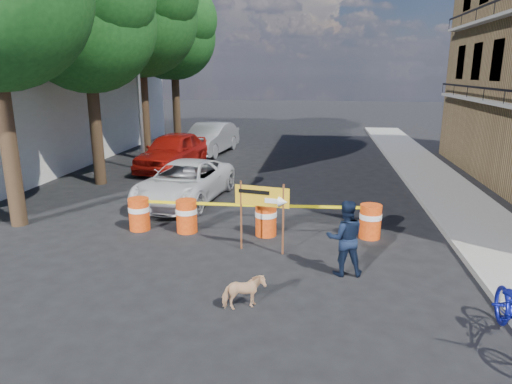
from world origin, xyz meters
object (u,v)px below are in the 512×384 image
(suv_white, at_px, (185,182))
(sedan_silver, at_px, (210,138))
(detour_sign, at_px, (268,202))
(pedestrian, at_px, (345,238))
(barrel_mid_left, at_px, (187,215))
(dog, at_px, (244,292))
(barrel_mid_right, at_px, (266,218))
(sedan_red, at_px, (173,151))
(barrel_far_right, at_px, (370,221))
(barrel_far_left, at_px, (139,213))

(suv_white, height_order, sedan_silver, sedan_silver)
(detour_sign, relative_size, pedestrian, 1.05)
(barrel_mid_left, bearing_deg, detour_sign, -25.95)
(dog, bearing_deg, pedestrian, -71.46)
(barrel_mid_right, xyz_separation_m, sedan_red, (-5.09, 7.84, 0.36))
(barrel_far_right, height_order, dog, barrel_far_right)
(barrel_far_left, distance_m, barrel_far_right, 6.25)
(barrel_mid_right, relative_size, detour_sign, 0.52)
(barrel_mid_right, distance_m, suv_white, 4.25)
(pedestrian, xyz_separation_m, dog, (-1.89, -1.78, -0.50))
(barrel_mid_left, bearing_deg, sedan_red, 110.36)
(barrel_far_right, bearing_deg, sedan_red, 135.62)
(detour_sign, height_order, sedan_silver, detour_sign)
(barrel_mid_left, bearing_deg, sedan_silver, 100.52)
(barrel_mid_left, height_order, pedestrian, pedestrian)
(barrel_mid_right, relative_size, barrel_far_right, 1.00)
(barrel_far_left, xyz_separation_m, barrel_mid_left, (1.35, 0.01, 0.00))
(barrel_far_left, height_order, barrel_mid_right, same)
(detour_sign, height_order, pedestrian, detour_sign)
(barrel_far_right, relative_size, pedestrian, 0.54)
(barrel_far_right, height_order, detour_sign, detour_sign)
(barrel_mid_right, xyz_separation_m, suv_white, (-3.09, 2.92, 0.20))
(barrel_mid_left, bearing_deg, barrel_mid_right, 0.95)
(suv_white, bearing_deg, detour_sign, -44.33)
(barrel_mid_right, bearing_deg, barrel_far_left, -179.32)
(barrel_far_right, distance_m, detour_sign, 2.99)
(barrel_far_right, relative_size, detour_sign, 0.52)
(barrel_mid_left, height_order, sedan_silver, sedan_silver)
(sedan_red, bearing_deg, barrel_far_right, -38.10)
(sedan_red, distance_m, sedan_silver, 4.27)
(barrel_mid_right, relative_size, sedan_silver, 0.18)
(dog, bearing_deg, detour_sign, -27.55)
(sedan_red, bearing_deg, suv_white, -61.63)
(barrel_mid_left, distance_m, sedan_red, 8.41)
(sedan_silver, bearing_deg, sedan_red, -91.31)
(barrel_far_right, bearing_deg, barrel_mid_right, -175.99)
(barrel_far_left, xyz_separation_m, sedan_red, (-1.58, 7.89, 0.36))
(pedestrian, bearing_deg, barrel_mid_right, -54.87)
(detour_sign, bearing_deg, barrel_mid_right, 110.15)
(dog, height_order, sedan_red, sedan_red)
(detour_sign, relative_size, suv_white, 0.36)
(barrel_mid_left, height_order, sedan_red, sedan_red)
(barrel_mid_right, height_order, barrel_far_right, same)
(dog, bearing_deg, sedan_silver, -9.12)
(barrel_far_left, relative_size, detour_sign, 0.52)
(pedestrian, height_order, sedan_red, pedestrian)
(barrel_mid_right, distance_m, dog, 3.95)
(barrel_far_right, height_order, sedan_red, sedan_red)
(sedan_red, height_order, sedan_silver, sedan_red)
(barrel_far_right, height_order, suv_white, suv_white)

